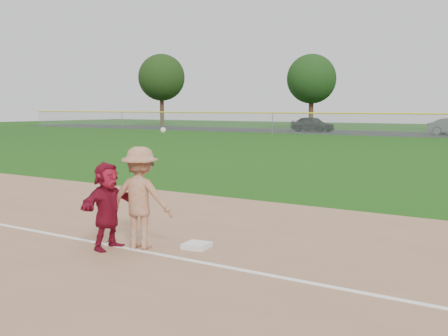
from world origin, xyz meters
The scene contains 8 objects.
ground centered at (0.00, 0.00, 0.00)m, with size 160.00×160.00×0.00m, color #18490E.
foul_line centered at (0.00, -0.80, 0.03)m, with size 60.00×0.10×0.01m, color white.
first_base centered at (0.47, -0.09, 0.07)m, with size 0.43×0.43×0.10m, color white.
base_runner centered at (-0.84, -0.98, 0.80)m, with size 1.45×0.46×1.56m, color maroon.
car_left centered at (-18.35, 45.53, 0.80)m, with size 1.87×4.64×1.58m, color black.
first_base_play centered at (-0.39, -0.61, 0.93)m, with size 1.32×0.99×2.16m.
tree_0 centered at (-44.00, 52.00, 6.59)m, with size 6.40×6.40×9.81m.
tree_1 centered at (-22.00, 53.00, 5.83)m, with size 5.80×5.80×8.75m.
Camera 1 is at (6.35, -8.01, 2.54)m, focal length 45.00 mm.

